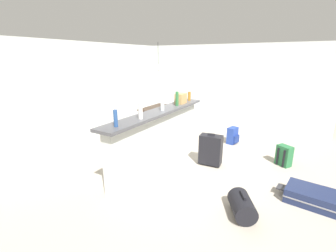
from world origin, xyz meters
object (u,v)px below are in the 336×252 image
(bottle_clear, at_px, (162,104))
(bottle_green, at_px, (177,99))
(bottle_blue, at_px, (116,118))
(duffel_bag_black, at_px, (242,206))
(bottle_white, at_px, (140,111))
(suitcase_flat_navy, at_px, (311,196))
(dining_chair_near_partition, at_px, (177,118))
(dining_table, at_px, (160,111))
(bottle_amber, at_px, (189,96))
(pendant_lamp, at_px, (158,67))
(grocery_bag, at_px, (181,98))
(suitcase_upright_black, at_px, (211,150))
(backpack_blue, at_px, (233,136))
(backpack_green, at_px, (284,156))

(bottle_clear, xyz_separation_m, bottle_green, (0.55, -0.01, 0.02))
(bottle_blue, relative_size, duffel_bag_black, 0.45)
(bottle_white, relative_size, suitcase_flat_navy, 0.31)
(dining_chair_near_partition, distance_m, duffel_bag_black, 3.55)
(bottle_white, height_order, dining_table, bottle_white)
(suitcase_flat_navy, distance_m, duffel_bag_black, 1.17)
(bottle_white, bearing_deg, bottle_amber, 1.65)
(bottle_green, height_order, pendant_lamp, pendant_lamp)
(bottle_clear, height_order, duffel_bag_black, bottle_clear)
(grocery_bag, xyz_separation_m, suitcase_flat_navy, (-0.75, -2.62, -1.14))
(duffel_bag_black, xyz_separation_m, suitcase_upright_black, (1.30, 0.96, 0.18))
(grocery_bag, xyz_separation_m, dining_chair_near_partition, (0.98, 0.62, -0.74))
(pendant_lamp, bearing_deg, duffel_bag_black, -130.53)
(grocery_bag, relative_size, dining_chair_near_partition, 0.28)
(bottle_clear, xyz_separation_m, backpack_blue, (1.99, -0.85, -1.07))
(bottle_green, relative_size, duffel_bag_black, 0.52)
(bottle_white, height_order, pendant_lamp, pendant_lamp)
(grocery_bag, height_order, duffel_bag_black, grocery_bag)
(backpack_blue, bearing_deg, pendant_lamp, 94.02)
(bottle_white, bearing_deg, dining_table, 26.18)
(dining_chair_near_partition, height_order, suitcase_upright_black, dining_chair_near_partition)
(grocery_bag, bearing_deg, dining_table, 49.49)
(bottle_blue, relative_size, backpack_blue, 0.60)
(bottle_clear, relative_size, bottle_amber, 1.28)
(bottle_white, distance_m, bottle_clear, 0.71)
(pendant_lamp, bearing_deg, suitcase_flat_navy, -114.64)
(bottle_amber, height_order, suitcase_flat_navy, bottle_amber)
(bottle_white, bearing_deg, bottle_clear, 1.70)
(bottle_amber, distance_m, dining_chair_near_partition, 1.11)
(bottle_green, bearing_deg, bottle_amber, 3.90)
(dining_chair_near_partition, distance_m, pendant_lamp, 1.49)
(duffel_bag_black, bearing_deg, backpack_blue, 18.43)
(bottle_green, bearing_deg, grocery_bag, 10.74)
(dining_table, bearing_deg, bottle_amber, -116.42)
(grocery_bag, xyz_separation_m, backpack_green, (0.46, -2.14, -1.05))
(duffel_bag_black, relative_size, suitcase_upright_black, 0.84)
(bottle_clear, distance_m, duffel_bag_black, 2.23)
(bottle_white, bearing_deg, suitcase_flat_navy, -73.20)
(bottle_white, distance_m, backpack_green, 3.07)
(backpack_blue, bearing_deg, suitcase_upright_black, 178.36)
(bottle_blue, distance_m, dining_chair_near_partition, 3.20)
(backpack_green, relative_size, backpack_blue, 1.00)
(bottle_blue, xyz_separation_m, backpack_blue, (3.24, -0.86, -1.07))
(bottle_clear, xyz_separation_m, grocery_bag, (0.81, 0.04, -0.02))
(grocery_bag, bearing_deg, bottle_amber, -0.33)
(duffel_bag_black, bearing_deg, pendant_lamp, 49.47)
(pendant_lamp, bearing_deg, bottle_clear, -145.10)
(bottle_blue, height_order, bottle_amber, bottle_blue)
(dining_chair_near_partition, relative_size, suitcase_upright_black, 1.39)
(pendant_lamp, height_order, duffel_bag_black, pendant_lamp)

